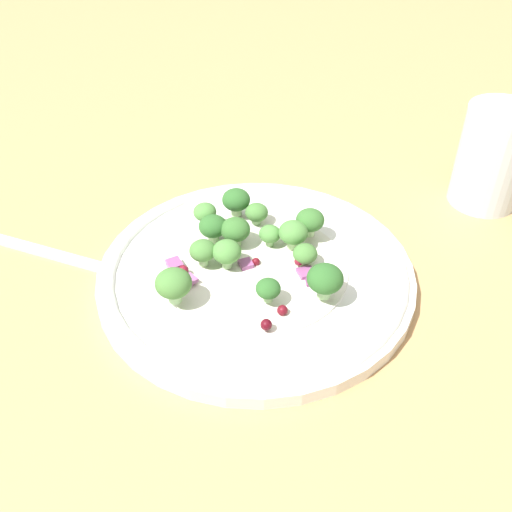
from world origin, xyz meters
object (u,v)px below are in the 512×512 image
Objects in this scene: broccoli_floret_0 at (213,227)px; broccoli_floret_2 at (305,254)px; broccoli_floret_1 at (325,279)px; fork at (72,259)px; plate at (256,272)px; water_glass at (493,157)px.

broccoli_floret_2 is (-3.47, -7.81, -0.52)cm from broccoli_floret_0.
broccoli_floret_1 is 4.67cm from broccoli_floret_2.
fork is (2.93, 20.49, -2.25)cm from broccoli_floret_2.
plate is 7.18cm from broccoli_floret_1.
water_glass reaches higher than plate.
plate is at bearing -135.98° from broccoli_floret_0.
plate is 10.64× the size of broccoli_floret_0.
broccoli_floret_1 is 1.38× the size of broccoli_floret_2.
fork is (-0.54, 12.68, -2.78)cm from broccoli_floret_0.
broccoli_floret_0 is 0.86× the size of broccoli_floret_1.
broccoli_floret_1 is at bearing -108.84° from fork.
broccoli_floret_2 is 0.12× the size of fork.
plate is 26.32cm from water_glass.
broccoli_floret_1 is 0.17× the size of fork.
broccoli_floret_1 reaches higher than fork.
plate is 12.71× the size of broccoli_floret_2.
plate is 5.67cm from broccoli_floret_0.
broccoli_floret_0 is 28.15cm from water_glass.
plate is 2.69× the size of water_glass.
plate is 9.20× the size of broccoli_floret_1.
broccoli_floret_2 is at bearing 119.63° from water_glass.
broccoli_floret_2 reaches higher than fork.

